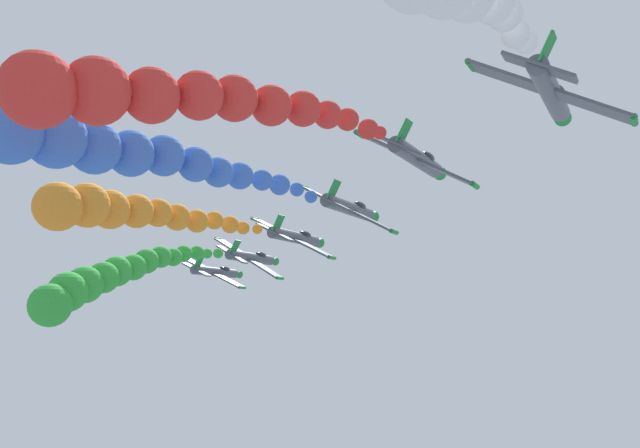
% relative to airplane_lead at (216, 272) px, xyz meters
% --- Properties ---
extents(airplane_lead, '(8.84, 10.35, 4.31)m').
position_rel_airplane_lead_xyz_m(airplane_lead, '(0.00, 0.00, 0.00)').
color(airplane_lead, '#474C56').
extents(airplane_left_inner, '(8.44, 10.35, 5.12)m').
position_rel_airplane_lead_xyz_m(airplane_left_inner, '(8.13, -5.12, 1.08)').
color(airplane_left_inner, '#474C56').
extents(smoke_trail_left_inner, '(3.32, 24.19, 7.84)m').
position_rel_airplane_lead_xyz_m(smoke_trail_left_inner, '(7.91, -28.60, -2.56)').
color(smoke_trail_left_inner, green).
extents(airplane_right_inner, '(8.72, 10.35, 4.57)m').
position_rel_airplane_lead_xyz_m(airplane_right_inner, '(17.81, -13.17, 2.10)').
color(airplane_right_inner, '#474C56').
extents(smoke_trail_right_inner, '(3.38, 23.80, 3.30)m').
position_rel_airplane_lead_xyz_m(smoke_trail_right_inner, '(17.04, -37.04, 1.46)').
color(smoke_trail_right_inner, orange).
extents(airplane_left_outer, '(8.63, 10.35, 4.76)m').
position_rel_airplane_lead_xyz_m(airplane_left_outer, '(26.41, -20.03, 3.42)').
color(airplane_left_outer, '#474C56').
extents(smoke_trail_left_outer, '(5.67, 26.07, 3.21)m').
position_rel_airplane_lead_xyz_m(smoke_trail_left_outer, '(23.97, -45.68, 3.05)').
color(smoke_trail_left_outer, blue).
extents(airplane_right_outer, '(8.60, 10.35, 4.83)m').
position_rel_airplane_lead_xyz_m(airplane_right_outer, '(34.73, -27.67, 5.27)').
color(airplane_right_outer, '#474C56').
extents(smoke_trail_right_outer, '(8.78, 21.86, 4.33)m').
position_rel_airplane_lead_xyz_m(smoke_trail_right_outer, '(30.31, -49.87, 3.86)').
color(smoke_trail_right_outer, red).
extents(airplane_trailing, '(8.69, 10.35, 4.65)m').
position_rel_airplane_lead_xyz_m(airplane_trailing, '(44.54, -35.11, 6.48)').
color(airplane_trailing, '#474C56').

